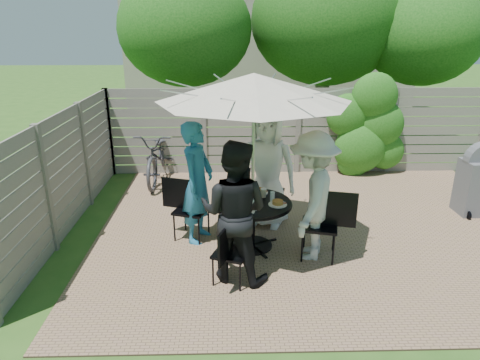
{
  "coord_description": "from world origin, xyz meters",
  "views": [
    {
      "loc": [
        -1.47,
        -5.88,
        3.06
      ],
      "look_at": [
        -1.32,
        -0.14,
        0.97
      ],
      "focal_mm": 32.0,
      "sensor_mm": 36.0,
      "label": 1
    }
  ],
  "objects_px": {
    "chair_left": "(191,221)",
    "glass_back": "(251,190)",
    "person_back": "(267,168)",
    "coffee_cup": "(263,193)",
    "plate_back": "(259,191)",
    "plate_right": "(278,203)",
    "person_right": "(312,197)",
    "person_left": "(198,183)",
    "glass_front": "(255,205)",
    "bbq_grill": "(479,182)",
    "chair_front": "(231,265)",
    "glass_left": "(233,198)",
    "patio_table": "(252,216)",
    "plate_left": "(228,197)",
    "bicycle": "(159,155)",
    "glass_right": "(272,197)",
    "plate_front": "(245,210)",
    "chair_back": "(268,203)",
    "syrup_jug": "(250,195)",
    "chair_right": "(320,238)",
    "umbrella": "(254,87)",
    "person_front": "(234,213)"
  },
  "relations": [
    {
      "from": "person_right",
      "to": "coffee_cup",
      "type": "height_order",
      "value": "person_right"
    },
    {
      "from": "chair_right",
      "to": "chair_back",
      "type": "bearing_deg",
      "value": -50.07
    },
    {
      "from": "person_left",
      "to": "plate_back",
      "type": "xyz_separation_m",
      "value": [
        0.9,
        0.07,
        -0.16
      ]
    },
    {
      "from": "plate_back",
      "to": "plate_right",
      "type": "height_order",
      "value": "same"
    },
    {
      "from": "plate_back",
      "to": "glass_left",
      "type": "bearing_deg",
      "value": -138.06
    },
    {
      "from": "chair_back",
      "to": "bbq_grill",
      "type": "relative_size",
      "value": 0.79
    },
    {
      "from": "chair_right",
      "to": "plate_left",
      "type": "bearing_deg",
      "value": -5.09
    },
    {
      "from": "plate_right",
      "to": "glass_right",
      "type": "relative_size",
      "value": 1.86
    },
    {
      "from": "chair_front",
      "to": "plate_front",
      "type": "height_order",
      "value": "chair_front"
    },
    {
      "from": "person_back",
      "to": "chair_right",
      "type": "xyz_separation_m",
      "value": [
        0.65,
        -1.1,
        -0.65
      ]
    },
    {
      "from": "person_right",
      "to": "patio_table",
      "type": "bearing_deg",
      "value": -90.0
    },
    {
      "from": "person_back",
      "to": "plate_back",
      "type": "distance_m",
      "value": 0.51
    },
    {
      "from": "chair_right",
      "to": "coffee_cup",
      "type": "distance_m",
      "value": 1.01
    },
    {
      "from": "glass_left",
      "to": "glass_right",
      "type": "relative_size",
      "value": 1.0
    },
    {
      "from": "glass_right",
      "to": "coffee_cup",
      "type": "bearing_deg",
      "value": 125.32
    },
    {
      "from": "chair_front",
      "to": "glass_front",
      "type": "xyz_separation_m",
      "value": [
        0.33,
        0.63,
        0.53
      ]
    },
    {
      "from": "person_right",
      "to": "plate_back",
      "type": "xyz_separation_m",
      "value": [
        -0.67,
        0.61,
        -0.15
      ]
    },
    {
      "from": "person_right",
      "to": "chair_front",
      "type": "bearing_deg",
      "value": -40.74
    },
    {
      "from": "plate_front",
      "to": "glass_front",
      "type": "distance_m",
      "value": 0.15
    },
    {
      "from": "plate_back",
      "to": "bbq_grill",
      "type": "xyz_separation_m",
      "value": [
        3.76,
        0.74,
        -0.17
      ]
    },
    {
      "from": "person_back",
      "to": "bicycle",
      "type": "bearing_deg",
      "value": 152.33
    },
    {
      "from": "person_left",
      "to": "bicycle",
      "type": "distance_m",
      "value": 2.87
    },
    {
      "from": "patio_table",
      "to": "chair_left",
      "type": "xyz_separation_m",
      "value": [
        -0.91,
        0.31,
        -0.22
      ]
    },
    {
      "from": "person_right",
      "to": "coffee_cup",
      "type": "relative_size",
      "value": 14.91
    },
    {
      "from": "person_left",
      "to": "glass_left",
      "type": "height_order",
      "value": "person_left"
    },
    {
      "from": "chair_back",
      "to": "plate_left",
      "type": "bearing_deg",
      "value": -25.06
    },
    {
      "from": "bicycle",
      "to": "bbq_grill",
      "type": "bearing_deg",
      "value": -15.6
    },
    {
      "from": "plate_right",
      "to": "glass_back",
      "type": "height_order",
      "value": "glass_back"
    },
    {
      "from": "person_left",
      "to": "bicycle",
      "type": "bearing_deg",
      "value": 39.12
    },
    {
      "from": "patio_table",
      "to": "plate_left",
      "type": "distance_m",
      "value": 0.43
    },
    {
      "from": "glass_left",
      "to": "umbrella",
      "type": "bearing_deg",
      "value": 3.12
    },
    {
      "from": "glass_front",
      "to": "bbq_grill",
      "type": "relative_size",
      "value": 0.11
    },
    {
      "from": "umbrella",
      "to": "plate_back",
      "type": "bearing_deg",
      "value": 71.12
    },
    {
      "from": "plate_back",
      "to": "coffee_cup",
      "type": "bearing_deg",
      "value": -73.34
    },
    {
      "from": "person_back",
      "to": "chair_right",
      "type": "height_order",
      "value": "person_back"
    },
    {
      "from": "glass_back",
      "to": "bicycle",
      "type": "bearing_deg",
      "value": 123.43
    },
    {
      "from": "person_front",
      "to": "person_right",
      "type": "distance_m",
      "value": 1.17
    },
    {
      "from": "chair_front",
      "to": "glass_back",
      "type": "relative_size",
      "value": 6.06
    },
    {
      "from": "chair_front",
      "to": "glass_left",
      "type": "relative_size",
      "value": 6.06
    },
    {
      "from": "chair_left",
      "to": "glass_back",
      "type": "distance_m",
      "value": 1.03
    },
    {
      "from": "person_right",
      "to": "person_left",
      "type": "bearing_deg",
      "value": -90.0
    },
    {
      "from": "chair_back",
      "to": "bbq_grill",
      "type": "bearing_deg",
      "value": 106.89
    },
    {
      "from": "chair_back",
      "to": "bicycle",
      "type": "distance_m",
      "value": 2.91
    },
    {
      "from": "person_back",
      "to": "coffee_cup",
      "type": "bearing_deg",
      "value": -80.69
    },
    {
      "from": "plate_front",
      "to": "glass_right",
      "type": "xyz_separation_m",
      "value": [
        0.4,
        0.36,
        0.05
      ]
    },
    {
      "from": "plate_front",
      "to": "coffee_cup",
      "type": "relative_size",
      "value": 2.17
    },
    {
      "from": "patio_table",
      "to": "syrup_jug",
      "type": "distance_m",
      "value": 0.31
    },
    {
      "from": "chair_back",
      "to": "glass_right",
      "type": "xyz_separation_m",
      "value": [
        -0.03,
        -0.9,
        0.49
      ]
    },
    {
      "from": "chair_front",
      "to": "plate_back",
      "type": "height_order",
      "value": "chair_front"
    },
    {
      "from": "person_right",
      "to": "plate_right",
      "type": "bearing_deg",
      "value": -90.0
    }
  ]
}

